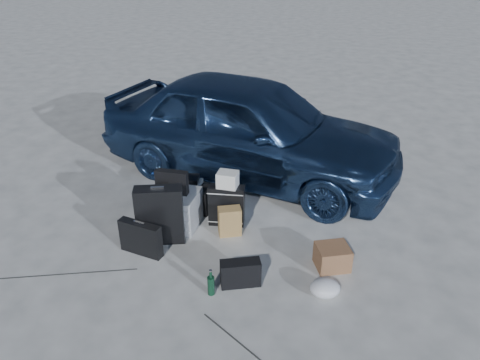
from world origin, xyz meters
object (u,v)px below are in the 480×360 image
green_bottle (211,283)px  suitcase_left (160,215)px  car (249,127)px  suitcase_right (227,205)px  pelican_case (174,209)px  briefcase (141,238)px  cardboard_box (332,257)px  duffel_bag (189,196)px

green_bottle → suitcase_left: bearing=135.9°
car → suitcase_right: (-0.01, -1.42, -0.48)m
car → suitcase_left: (-0.69, -1.93, -0.39)m
pelican_case → briefcase: bearing=-102.5°
suitcase_right → cardboard_box: (1.32, -0.61, -0.13)m
car → pelican_case: bearing=172.0°
pelican_case → cardboard_box: pelican_case is taller
suitcase_right → green_bottle: size_ratio=1.83×
green_bottle → car: bearing=92.6°
briefcase → suitcase_right: size_ratio=0.97×
briefcase → suitcase_left: 0.35m
car → suitcase_right: car is taller
pelican_case → cardboard_box: bearing=-11.4°
duffel_bag → green_bottle: 1.74m
pelican_case → duffel_bag: size_ratio=0.93×
suitcase_left → green_bottle: (0.81, -0.79, -0.21)m
pelican_case → green_bottle: pelican_case is taller
briefcase → suitcase_right: 1.14m
cardboard_box → duffel_bag: bearing=154.9°
cardboard_box → green_bottle: (-1.19, -0.69, 0.01)m
suitcase_left → suitcase_right: suitcase_left is taller
suitcase_right → duffel_bag: bearing=149.6°
briefcase → duffel_bag: briefcase is taller
pelican_case → green_bottle: size_ratio=2.11×
suitcase_left → duffel_bag: size_ratio=1.08×
suitcase_left → duffel_bag: 0.82m
suitcase_right → green_bottle: bearing=-88.4°
duffel_bag → cardboard_box: bearing=-13.8°
briefcase → suitcase_left: bearing=76.4°
car → green_bottle: car is taller
suitcase_right → cardboard_box: bearing=-29.1°
suitcase_right → cardboard_box: suitcase_right is taller
pelican_case → cardboard_box: (1.97, -0.47, -0.09)m
green_bottle → suitcase_right: bearing=96.0°
car → pelican_case: 1.77m
briefcase → suitcase_left: (0.14, 0.28, 0.16)m
cardboard_box → car: bearing=122.8°
green_bottle → duffel_bag: bearing=114.5°
briefcase → green_bottle: briefcase is taller
briefcase → green_bottle: size_ratio=1.78×
suitcase_left → suitcase_right: size_ratio=1.34×
briefcase → suitcase_left: size_ratio=0.72×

